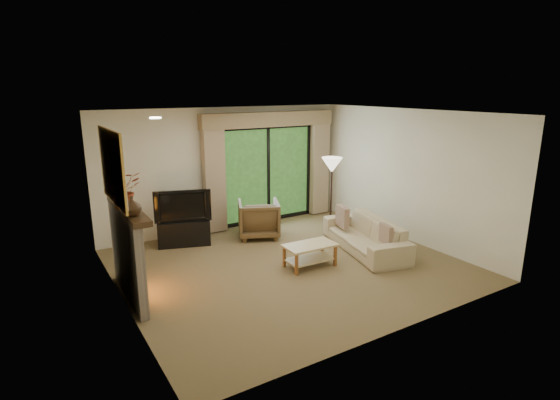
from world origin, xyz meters
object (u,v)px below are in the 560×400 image
armchair (259,219)px  sofa (365,235)px  media_console (184,232)px  coffee_table (310,255)px

armchair → sofa: armchair is taller
armchair → sofa: bearing=151.6°
media_console → armchair: bearing=5.1°
sofa → armchair: bearing=-129.3°
armchair → media_console: bearing=11.0°
media_console → coffee_table: size_ratio=1.12×
media_console → coffee_table: bearing=-37.8°
armchair → coffee_table: (-0.01, -1.83, -0.18)m
armchair → coffee_table: 1.84m
sofa → coffee_table: bearing=-72.6°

